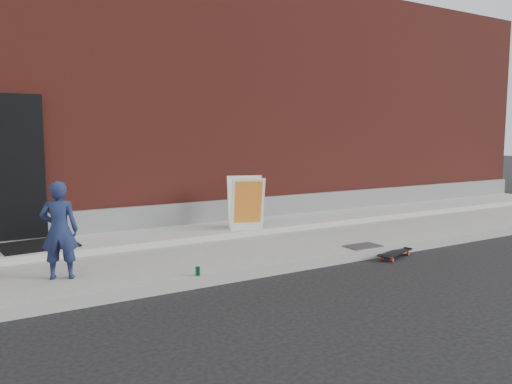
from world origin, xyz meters
TOP-DOWN VIEW (x-y plane):
  - ground at (0.00, 0.00)m, footprint 80.00×80.00m
  - sidewalk at (0.00, 1.50)m, footprint 20.00×3.00m
  - apron at (0.00, 2.40)m, footprint 20.00×1.20m
  - building at (-0.00, 6.99)m, footprint 20.00×8.10m
  - child at (-2.24, 0.79)m, footprint 0.51×0.42m
  - skateboard at (2.52, -0.12)m, footprint 0.82×0.44m
  - pizza_sign at (1.04, 1.98)m, footprint 0.75×0.82m
  - soda_can at (-0.75, 0.05)m, footprint 0.07×0.07m
  - doormat at (-2.30, 2.39)m, footprint 1.12×0.94m
  - utility_plate at (2.15, 0.21)m, footprint 0.56×0.36m

SIDE VIEW (x-z plane):
  - ground at x=0.00m, z-range 0.00..0.00m
  - skateboard at x=2.52m, z-range 0.03..0.12m
  - sidewalk at x=0.00m, z-range 0.00..0.15m
  - utility_plate at x=2.15m, z-range 0.15..0.17m
  - apron at x=0.00m, z-range 0.15..0.25m
  - soda_can at x=-0.75m, z-range 0.15..0.26m
  - doormat at x=-2.30m, z-range 0.25..0.28m
  - pizza_sign at x=1.04m, z-range 0.25..1.19m
  - child at x=-2.24m, z-range 0.15..1.35m
  - building at x=0.00m, z-range 0.00..5.00m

